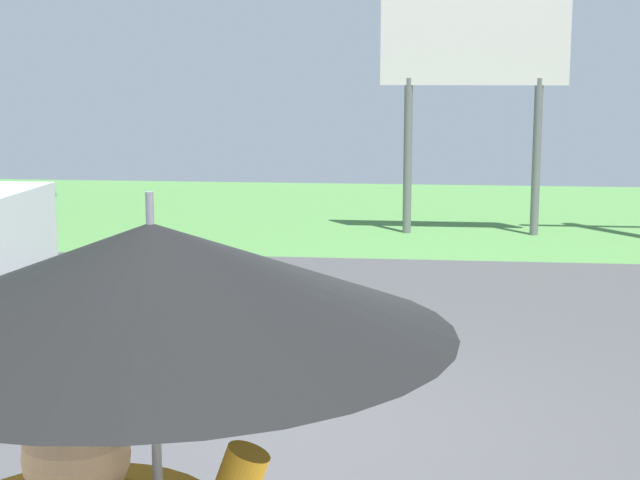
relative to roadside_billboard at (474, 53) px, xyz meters
The scene contains 2 objects.
ground_plane 5.90m from the roadside_billboard, 106.16° to the right, with size 40.00×22.00×0.20m.
roadside_billboard is the anchor object (origin of this frame).
Camera 1 is at (0.89, -6.23, 2.37)m, focal length 56.26 mm.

